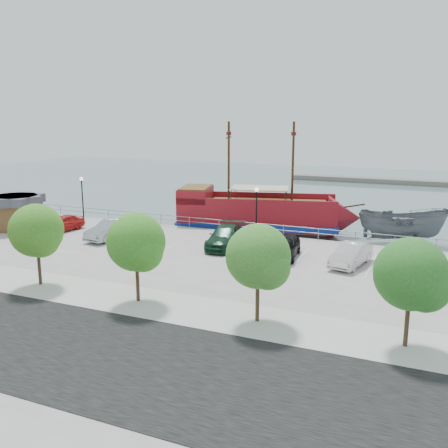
% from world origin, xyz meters
% --- Properties ---
extents(ground, '(160.00, 160.00, 0.00)m').
position_xyz_m(ground, '(0.00, 0.00, -1.00)').
color(ground, '#4D6567').
extents(street, '(100.00, 8.00, 0.04)m').
position_xyz_m(street, '(0.00, -16.00, 0.01)').
color(street, black).
rests_on(street, land_slab).
extents(sidewalk, '(100.00, 4.00, 0.05)m').
position_xyz_m(sidewalk, '(0.00, -10.00, 0.01)').
color(sidewalk, beige).
rests_on(sidewalk, land_slab).
extents(seawall_railing, '(50.00, 0.06, 1.00)m').
position_xyz_m(seawall_railing, '(0.00, 7.80, 0.53)').
color(seawall_railing, gray).
rests_on(seawall_railing, land_slab).
extents(far_shore, '(40.00, 3.00, 0.80)m').
position_xyz_m(far_shore, '(10.00, 55.00, -0.60)').
color(far_shore, '#666257').
rests_on(far_shore, ground).
extents(pirate_ship, '(17.83, 8.81, 11.04)m').
position_xyz_m(pirate_ship, '(-0.73, 12.58, 0.85)').
color(pirate_ship, maroon).
rests_on(pirate_ship, ground).
extents(patrol_boat, '(8.09, 4.59, 2.95)m').
position_xyz_m(patrol_boat, '(11.21, 13.27, 0.48)').
color(patrol_boat, '#595E66').
rests_on(patrol_boat, ground).
extents(dock_west, '(7.79, 5.04, 0.43)m').
position_xyz_m(dock_west, '(-13.93, 9.20, -0.78)').
color(dock_west, gray).
rests_on(dock_west, ground).
extents(dock_mid, '(6.62, 3.59, 0.36)m').
position_xyz_m(dock_mid, '(9.02, 9.20, -0.82)').
color(dock_mid, gray).
rests_on(dock_mid, ground).
extents(shed, '(4.42, 4.42, 3.10)m').
position_xyz_m(shed, '(-20.95, 0.93, 1.65)').
color(shed, brown).
rests_on(shed, land_slab).
extents(lamp_post_left, '(0.36, 0.36, 4.28)m').
position_xyz_m(lamp_post_left, '(-18.00, 6.50, 2.94)').
color(lamp_post_left, black).
rests_on(lamp_post_left, land_slab).
extents(lamp_post_mid, '(0.36, 0.36, 4.28)m').
position_xyz_m(lamp_post_mid, '(0.00, 6.50, 2.94)').
color(lamp_post_mid, black).
rests_on(lamp_post_mid, land_slab).
extents(tree_c, '(3.30, 3.20, 5.00)m').
position_xyz_m(tree_c, '(-7.85, -10.07, 3.30)').
color(tree_c, '#473321').
rests_on(tree_c, sidewalk).
extents(tree_d, '(3.30, 3.20, 5.00)m').
position_xyz_m(tree_d, '(-0.85, -10.07, 3.30)').
color(tree_d, '#473321').
rests_on(tree_d, sidewalk).
extents(tree_e, '(3.30, 3.20, 5.00)m').
position_xyz_m(tree_e, '(6.15, -10.07, 3.30)').
color(tree_e, '#473321').
rests_on(tree_e, sidewalk).
extents(tree_f, '(3.30, 3.20, 5.00)m').
position_xyz_m(tree_f, '(13.15, -10.07, 3.30)').
color(tree_f, '#473321').
rests_on(tree_f, sidewalk).
extents(parked_car_a, '(2.14, 4.41, 1.45)m').
position_xyz_m(parked_car_a, '(-16.69, 2.00, 0.73)').
color(parked_car_a, red).
rests_on(parked_car_a, land_slab).
extents(parked_car_b, '(2.42, 5.18, 1.64)m').
position_xyz_m(parked_car_b, '(-10.93, 1.36, 0.82)').
color(parked_car_b, '#979CAA').
rests_on(parked_car_b, land_slab).
extents(parked_car_d, '(3.22, 5.96, 1.64)m').
position_xyz_m(parked_car_d, '(-1.19, 2.73, 0.82)').
color(parked_car_d, '#113220').
rests_on(parked_car_d, land_slab).
extents(parked_car_e, '(2.49, 5.00, 1.64)m').
position_xyz_m(parked_car_e, '(3.89, 1.71, 0.82)').
color(parked_car_e, black).
rests_on(parked_car_e, land_slab).
extents(parked_car_f, '(2.46, 4.81, 1.51)m').
position_xyz_m(parked_car_f, '(8.67, 1.60, 0.76)').
color(parked_car_f, silver).
rests_on(parked_car_f, land_slab).
extents(parked_car_g, '(2.42, 5.06, 1.39)m').
position_xyz_m(parked_car_g, '(12.37, 1.43, 0.70)').
color(parked_car_g, slate).
rests_on(parked_car_g, land_slab).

